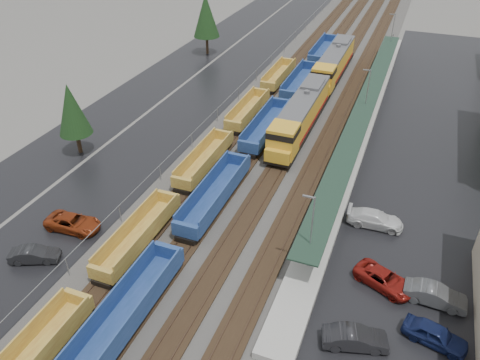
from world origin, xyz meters
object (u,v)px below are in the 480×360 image
object	(u,v)px
locomotive_trail	(333,64)
well_string_blue	(244,156)
locomotive_lead	(300,116)
parked_car_west_b	(34,255)
parked_car_east_e	(435,295)
parked_car_east_a	(355,338)
well_string_yellow	(176,193)
parked_car_east_c	(375,219)
parked_car_west_c	(73,223)
parked_car_east_b	(384,279)
parked_car_east_d	(435,335)

from	to	relation	value
locomotive_trail	well_string_blue	world-z (taller)	locomotive_trail
locomotive_lead	parked_car_west_b	distance (m)	35.73
parked_car_west_b	parked_car_east_e	world-z (taller)	parked_car_east_e
well_string_blue	parked_car_east_a	world-z (taller)	well_string_blue
well_string_yellow	locomotive_trail	bearing A→B (deg)	78.84
locomotive_lead	well_string_yellow	bearing A→B (deg)	-112.25
well_string_yellow	parked_car_east_c	size ratio (longest dim) A/B	15.57
parked_car_west_c	parked_car_east_b	distance (m)	29.29
locomotive_lead	parked_car_east_d	world-z (taller)	locomotive_lead
well_string_blue	parked_car_east_c	bearing A→B (deg)	-20.35
locomotive_trail	parked_car_west_c	bearing A→B (deg)	-107.51
parked_car_east_e	well_string_yellow	bearing A→B (deg)	81.53
well_string_blue	parked_car_east_c	world-z (taller)	well_string_blue
well_string_yellow	parked_car_east_b	xyz separation A→B (m)	(21.90, -4.32, -0.39)
locomotive_lead	well_string_yellow	distance (m)	21.18
locomotive_trail	well_string_blue	bearing A→B (deg)	-97.35
locomotive_lead	parked_car_east_d	distance (m)	33.66
parked_car_east_a	parked_car_east_d	bearing A→B (deg)	-82.38
locomotive_trail	parked_car_west_c	distance (m)	50.55
parked_car_west_b	parked_car_east_d	xyz separation A→B (m)	(33.62, 3.79, 0.08)
parked_car_east_c	parked_car_east_d	distance (m)	13.76
parked_car_west_b	parked_car_east_a	distance (m)	28.22
well_string_blue	parked_car_west_c	world-z (taller)	well_string_blue
parked_car_east_e	parked_car_east_c	bearing A→B (deg)	37.04
parked_car_west_c	parked_car_east_d	size ratio (longest dim) A/B	1.17
parked_car_east_c	parked_car_east_e	world-z (taller)	parked_car_east_e
locomotive_trail	parked_car_east_d	size ratio (longest dim) A/B	4.61
well_string_blue	parked_car_east_c	distance (m)	17.13
parked_car_west_c	parked_car_east_c	world-z (taller)	parked_car_east_c
parked_car_east_d	parked_car_west_b	bearing A→B (deg)	110.32
parked_car_east_b	parked_car_west_c	bearing A→B (deg)	120.51
parked_car_east_e	parked_car_east_b	bearing A→B (deg)	85.78
parked_car_east_a	well_string_blue	bearing A→B (deg)	22.27
parked_car_east_d	parked_car_east_b	bearing A→B (deg)	57.00
parked_car_east_d	well_string_blue	bearing A→B (deg)	64.21
well_string_blue	parked_car_east_d	bearing A→B (deg)	-39.68
parked_car_east_e	parked_car_west_c	bearing A→B (deg)	96.88
well_string_yellow	parked_car_west_c	xyz separation A→B (m)	(-7.20, -7.63, -0.35)
parked_car_west_b	parked_car_east_d	size ratio (longest dim) A/B	0.93
well_string_blue	locomotive_lead	bearing A→B (deg)	68.22
locomotive_lead	parked_car_east_a	bearing A→B (deg)	-67.64
locomotive_trail	parked_car_west_b	bearing A→B (deg)	-106.30
parked_car_east_c	parked_car_east_d	world-z (taller)	parked_car_east_d
parked_car_east_b	parked_car_east_c	xyz separation A→B (m)	(-1.85, 7.90, 0.08)
locomotive_lead	parked_car_east_c	world-z (taller)	locomotive_lead
parked_car_east_a	parked_car_east_e	size ratio (longest dim) A/B	0.98
locomotive_trail	parked_car_east_a	xyz separation A→B (m)	(12.65, -51.76, -1.78)
well_string_yellow	parked_car_east_e	size ratio (longest dim) A/B	17.09
parked_car_east_e	parked_car_east_d	bearing A→B (deg)	-175.76
parked_car_east_a	locomotive_lead	bearing A→B (deg)	5.89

